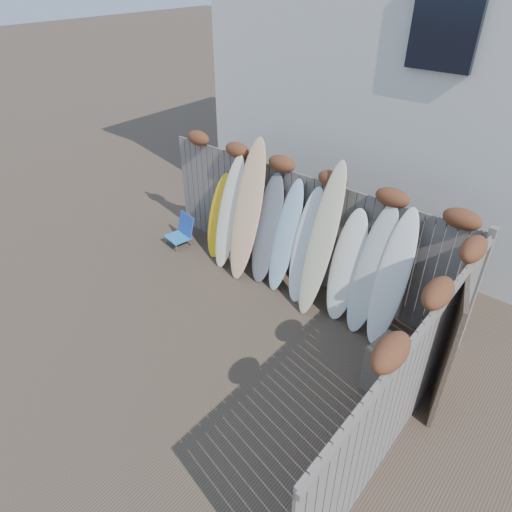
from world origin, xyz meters
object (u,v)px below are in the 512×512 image
Objects in this scene: wooden_crate at (393,371)px; beach_chair at (182,231)px; surfboard_0 at (220,216)px; lattice_panel at (449,341)px.

beach_chair is at bearing 170.81° from wooden_crate.
wooden_crate is 4.35m from surfboard_0.
wooden_crate is 0.44× the size of surfboard_0.
surfboard_0 is at bearing 165.68° from wooden_crate.
surfboard_0 is (-4.19, 1.07, 0.45)m from wooden_crate.
wooden_crate is 0.39× the size of lattice_panel.
wooden_crate is at bearing -9.19° from beach_chair.
surfboard_0 is (0.87, 0.25, 0.53)m from beach_chair.
beach_chair is 5.12m from wooden_crate.
lattice_panel reaches higher than wooden_crate.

